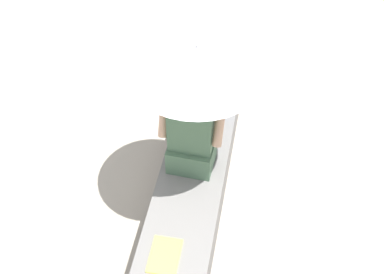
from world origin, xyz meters
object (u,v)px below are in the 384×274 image
(handbag_black, at_px, (216,96))
(person_seated, at_px, (192,129))
(magazine, at_px, (165,256))
(parasol, at_px, (197,60))

(handbag_black, bearing_deg, person_seated, 171.55)
(person_seated, xyz_separation_m, handbag_black, (0.62, -0.09, -0.21))
(person_seated, bearing_deg, magazine, 178.07)
(person_seated, distance_m, parasol, 0.64)
(parasol, height_order, magazine, parasol)
(person_seated, xyz_separation_m, magazine, (-0.82, 0.03, -0.38))
(magazine, bearing_deg, person_seated, -2.32)
(parasol, bearing_deg, magazine, 175.71)
(magazine, bearing_deg, parasol, -4.68)
(parasol, bearing_deg, person_seated, 91.08)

